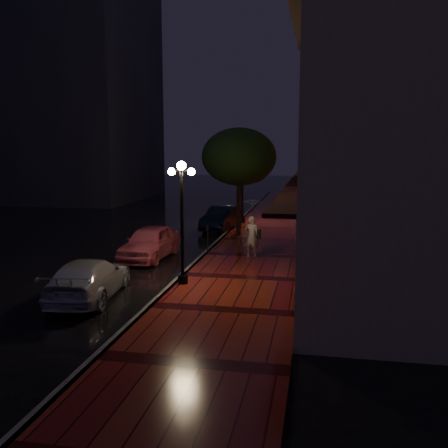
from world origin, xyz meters
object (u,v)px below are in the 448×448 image
Objects in this scene: pink_car at (150,242)px; parking_meter at (208,236)px; navy_car at (222,218)px; streetlamp_near at (182,215)px; silver_car at (89,279)px; woman_with_umbrella at (252,219)px; streetlamp_far at (243,184)px; street_tree at (239,159)px.

pink_car is 3.31× the size of parking_meter.
navy_car is (1.70, 8.10, -0.04)m from pink_car.
navy_car is at bearing 94.44° from streetlamp_near.
parking_meter is (-0.20, 4.92, -1.66)m from streetlamp_near.
pink_car is 2.59m from parking_meter.
silver_car is 7.87m from woman_with_umbrella.
streetlamp_near reaches higher than parking_meter.
streetlamp_near is 1.02× the size of navy_car.
streetlamp_far is at bearing 69.54° from navy_car.
pink_car is 4.67m from woman_with_umbrella.
streetlamp_far reaches higher than parking_meter.
parking_meter is (0.75, -7.31, 0.24)m from navy_car.
streetlamp_far reaches higher than navy_car.
street_tree is (0.26, 10.99, 1.64)m from streetlamp_near.
streetlamp_near reaches higher than silver_car.
parking_meter is (-0.46, -6.07, -3.31)m from street_tree.
street_tree is (0.26, -3.01, 1.64)m from streetlamp_far.
streetlamp_far is 3.31× the size of parking_meter.
navy_car is at bearing 119.44° from parking_meter.
streetlamp_far is 0.74× the size of street_tree.
streetlamp_far is 9.23m from parking_meter.
pink_car is at bearing -97.30° from silver_car.
pink_car reaches higher than navy_car.
streetlamp_near is at bearing -153.70° from silver_car.
pink_car is 1.02× the size of navy_car.
silver_car is at bearing -103.11° from street_tree.
navy_car reaches higher than silver_car.
navy_car is at bearing 80.74° from pink_car.
streetlamp_far is 10.39m from pink_car.
streetlamp_near reaches higher than pink_car.
street_tree is 1.28× the size of silver_car.
woman_with_umbrella reaches higher than pink_car.
streetlamp_far is at bearing 94.91° from street_tree.
navy_car is 8.27m from woman_with_umbrella.
streetlamp_near is 1.68× the size of woman_with_umbrella.
navy_car is 1.65× the size of woman_with_umbrella.
woman_with_umbrella is (1.86, 4.53, -0.75)m from streetlamp_near.
streetlamp_near is at bearing -54.66° from pink_car.
silver_car is (-2.97, -12.75, -3.59)m from street_tree.
streetlamp_near is 1.00× the size of pink_car.
streetlamp_far is 1.00× the size of pink_car.
navy_car is (-0.95, -1.77, -1.90)m from streetlamp_far.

